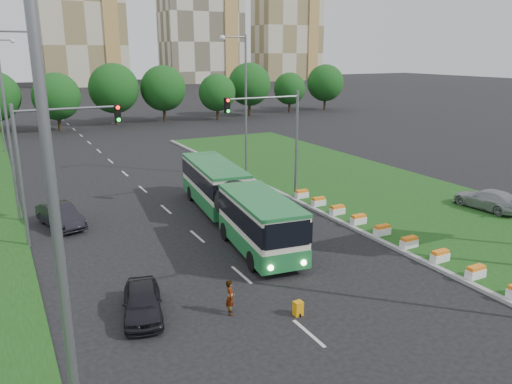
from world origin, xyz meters
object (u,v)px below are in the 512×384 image
car_left_far (60,216)px  pedestrian (230,297)px  traffic_mast_median (277,129)px  traffic_mast_left (49,151)px  articulated_bus (231,200)px  car_median (488,199)px  shopping_trolley (298,308)px  car_left_near (142,302)px

car_left_far → pedestrian: (4.87, -14.79, 0.04)m
traffic_mast_median → car_left_far: size_ratio=1.80×
traffic_mast_left → articulated_bus: (10.02, -2.16, -3.65)m
traffic_mast_median → car_left_far: bearing=173.8°
traffic_mast_left → car_median: bearing=-15.9°
traffic_mast_median → pedestrian: size_ratio=5.22×
pedestrian → shopping_trolley: size_ratio=2.44×
car_left_near → car_median: (24.96, 3.00, 0.18)m
traffic_mast_median → shopping_trolley: 17.14m
car_left_far → shopping_trolley: size_ratio=7.06×
traffic_mast_left → car_left_far: (0.43, 2.59, -4.62)m
traffic_mast_left → articulated_bus: 10.88m
car_left_near → car_median: 25.14m
car_median → shopping_trolley: 20.11m
articulated_bus → pedestrian: bearing=-108.1°
pedestrian → car_left_far: bearing=39.4°
car_left_far → car_median: size_ratio=0.92×
articulated_bus → shopping_trolley: 11.77m
car_left_near → traffic_mast_median: bearing=55.1°
pedestrian → car_median: bearing=-57.0°
traffic_mast_left → articulated_bus: traffic_mast_left is taller
traffic_mast_left → pedestrian: bearing=-66.5°
traffic_mast_median → car_left_far: traffic_mast_median is taller
articulated_bus → pedestrian: size_ratio=10.98×
traffic_mast_median → car_left_near: bearing=-138.4°
car_left_near → shopping_trolley: (5.76, -2.95, -0.35)m
car_median → shopping_trolley: (-19.20, -5.95, -0.53)m
shopping_trolley → pedestrian: bearing=147.7°
car_left_near → shopping_trolley: 6.48m
shopping_trolley → articulated_bus: bearing=76.5°
car_left_near → car_left_far: (-1.57, 13.26, 0.07)m
traffic_mast_left → car_left_near: traffic_mast_left is taller
car_median → car_left_near: bearing=1.6°
car_median → car_left_far: bearing=-26.4°
car_left_near → shopping_trolley: bearing=-13.6°
traffic_mast_median → car_median: bearing=-36.3°
traffic_mast_left → shopping_trolley: bearing=-60.3°
traffic_mast_median → articulated_bus: (-5.14, -3.16, -3.65)m
traffic_mast_median → shopping_trolley: size_ratio=12.73×
traffic_mast_median → articulated_bus: 7.05m
car_left_far → articulated_bus: bearing=-41.6°
traffic_mast_median → articulated_bus: traffic_mast_median is taller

